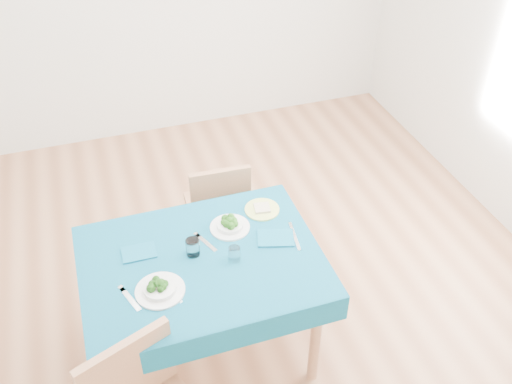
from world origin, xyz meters
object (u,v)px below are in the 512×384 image
object	(u,v)px
bowl_near	(160,286)
chair_far	(216,201)
bowl_far	(230,224)
side_plate	(262,209)
table	(205,308)

from	to	relation	value
bowl_near	chair_far	bearing A→B (deg)	60.53
bowl_near	bowl_far	world-z (taller)	bowl_near
chair_far	side_plate	xyz separation A→B (m)	(0.15, -0.50, 0.28)
table	bowl_near	bearing A→B (deg)	-148.84
table	bowl_far	xyz separation A→B (m)	(0.21, 0.19, 0.41)
bowl_far	side_plate	world-z (taller)	bowl_far
side_plate	chair_far	bearing A→B (deg)	106.86
side_plate	bowl_near	bearing A→B (deg)	-147.48
table	bowl_near	size ratio (longest dim) A/B	5.04
chair_far	bowl_near	xyz separation A→B (m)	(-0.53, -0.93, 0.32)
table	side_plate	xyz separation A→B (m)	(0.43, 0.28, 0.38)
bowl_far	side_plate	xyz separation A→B (m)	(0.22, 0.09, -0.03)
bowl_far	side_plate	distance (m)	0.24
table	bowl_far	size ratio (longest dim) A/B	5.60
chair_far	bowl_far	size ratio (longest dim) A/B	4.29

